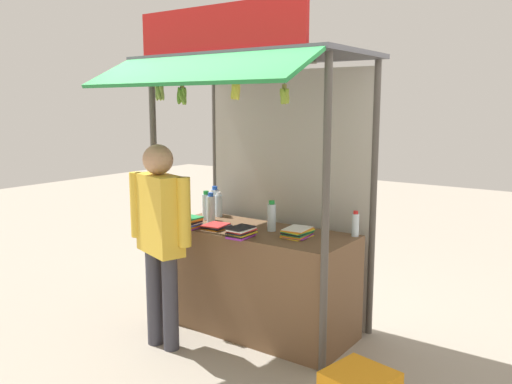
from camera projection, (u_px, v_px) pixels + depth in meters
ground_plane at (256, 328)px, 5.00m from camera, size 20.00×20.00×0.00m
stall_counter at (256, 280)px, 4.92m from camera, size 1.81×0.75×0.95m
stall_structure at (265, 143)px, 4.83m from camera, size 2.01×1.63×2.85m
water_bottle_left at (211, 208)px, 5.14m from camera, size 0.08×0.08×0.29m
water_bottle_back_right at (219, 205)px, 5.40m from camera, size 0.07×0.07×0.25m
water_bottle_far_left at (272, 217)px, 4.78m from camera, size 0.08×0.08×0.28m
water_bottle_back_left at (215, 201)px, 5.49m from camera, size 0.08×0.08×0.30m
water_bottle_mid_left at (206, 206)px, 5.25m from camera, size 0.08×0.08×0.29m
water_bottle_right at (355, 224)px, 4.59m from camera, size 0.06×0.06×0.22m
magazine_stack_front_left at (241, 232)px, 4.56m from camera, size 0.19×0.26×0.09m
magazine_stack_far_right at (187, 223)px, 4.91m from camera, size 0.24×0.26×0.10m
magazine_stack_rear_center at (216, 226)px, 4.88m from camera, size 0.22×0.25×0.04m
magazine_stack_center at (297, 233)px, 4.58m from camera, size 0.23×0.28×0.08m
banana_bunch_leftmost at (182, 95)px, 4.51m from camera, size 0.11×0.11×0.29m
banana_bunch_inner_right at (160, 92)px, 4.66m from camera, size 0.10×0.10×0.26m
banana_bunch_inner_left at (236, 91)px, 4.18m from camera, size 0.09×0.09×0.25m
banana_bunch_rightmost at (284, 96)px, 3.93m from camera, size 0.09×0.09×0.29m
vendor_person at (160, 228)px, 4.46m from camera, size 0.67×0.36×1.76m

